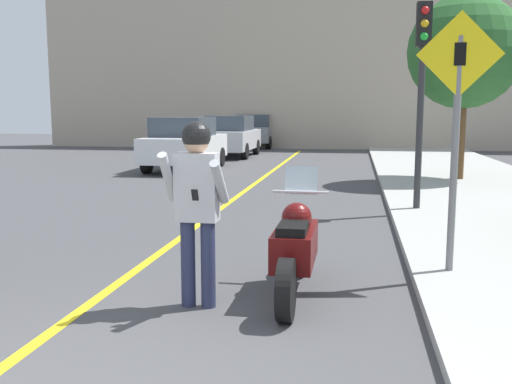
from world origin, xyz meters
name	(u,v)px	position (x,y,z in m)	size (l,w,h in m)	color
road_center_line	(195,227)	(-0.60, 6.00, 0.00)	(0.12, 36.00, 0.01)	yellow
building_backdrop	(317,63)	(0.00, 26.00, 4.20)	(28.00, 1.20, 8.41)	#B2A38E
motorcycle	(295,248)	(1.36, 2.90, 0.49)	(0.62, 2.12, 1.28)	black
person_biker	(197,194)	(0.47, 2.36, 1.11)	(0.59, 0.49, 1.79)	#282D4C
crossing_sign	(457,118)	(3.02, 3.68, 1.81)	(0.91, 0.08, 2.82)	slate
traffic_light	(422,67)	(3.08, 7.86, 2.66)	(0.26, 0.30, 3.65)	#2D2D30
street_tree	(465,52)	(4.65, 12.75, 3.36)	(2.88, 2.88, 4.69)	brown
parked_car_white	(185,143)	(-3.42, 14.79, 0.86)	(1.88, 4.20, 1.68)	black
parked_car_silver	(231,136)	(-3.10, 20.20, 0.86)	(1.88, 4.20, 1.68)	black
parked_car_grey	(257,131)	(-3.07, 26.25, 0.86)	(1.88, 4.20, 1.68)	black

